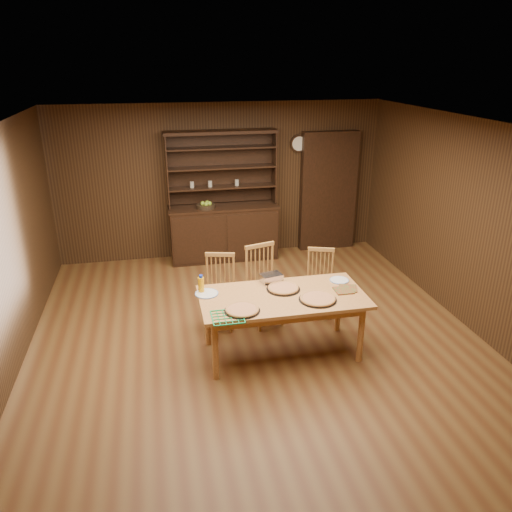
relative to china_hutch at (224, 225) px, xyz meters
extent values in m
plane|color=brown|center=(0.00, -2.75, -0.60)|extent=(6.00, 6.00, 0.00)
plane|color=silver|center=(0.00, -2.75, 2.00)|extent=(6.00, 6.00, 0.00)
plane|color=#3C2713|center=(0.00, 0.25, 0.70)|extent=(5.50, 0.00, 5.50)
plane|color=#3C2713|center=(0.00, -5.75, 0.70)|extent=(5.50, 0.00, 5.50)
plane|color=#3C2713|center=(-2.75, -2.75, 0.70)|extent=(0.00, 6.00, 6.00)
plane|color=#3C2713|center=(2.75, -2.75, 0.70)|extent=(0.00, 6.00, 6.00)
cube|color=black|center=(0.00, -0.01, -0.15)|extent=(1.80, 0.50, 0.90)
cube|color=black|center=(0.00, -0.01, 0.32)|extent=(1.84, 0.52, 0.04)
cube|color=black|center=(0.00, 0.22, 0.95)|extent=(1.80, 0.02, 1.20)
cube|color=black|center=(-0.89, 0.07, 0.95)|extent=(0.02, 0.32, 1.20)
cube|color=black|center=(0.89, 0.07, 0.95)|extent=(0.02, 0.32, 1.20)
cube|color=black|center=(0.00, 0.07, 1.55)|extent=(1.84, 0.34, 0.05)
cylinder|color=#9E9985|center=(-0.50, 0.07, 0.72)|extent=(0.07, 0.07, 0.10)
cylinder|color=#9E9985|center=(-0.20, 0.07, 0.72)|extent=(0.07, 0.07, 0.10)
cube|color=black|center=(1.90, 0.15, 0.45)|extent=(1.00, 0.18, 2.10)
cylinder|color=black|center=(1.35, 0.21, 1.30)|extent=(0.30, 0.04, 0.30)
cylinder|color=beige|center=(1.35, 0.18, 1.30)|extent=(0.24, 0.01, 0.24)
cube|color=#C78F45|center=(0.23, -3.11, 0.13)|extent=(1.89, 0.94, 0.04)
cylinder|color=#C78F45|center=(-0.61, -3.47, -0.24)|extent=(0.07, 0.07, 0.71)
cylinder|color=#C78F45|center=(-0.61, -2.75, -0.24)|extent=(0.07, 0.07, 0.71)
cylinder|color=#C78F45|center=(1.06, -3.47, -0.24)|extent=(0.07, 0.07, 0.71)
cylinder|color=#C78F45|center=(1.06, -2.75, -0.24)|extent=(0.07, 0.07, 0.71)
cube|color=#A06E37|center=(-0.40, -2.36, -0.19)|extent=(0.48, 0.46, 0.04)
cylinder|color=#A06E37|center=(-0.58, -2.46, -0.40)|extent=(0.03, 0.03, 0.39)
cylinder|color=#A06E37|center=(-0.51, -2.18, -0.40)|extent=(0.03, 0.03, 0.39)
cylinder|color=#A06E37|center=(-0.29, -2.53, -0.40)|extent=(0.03, 0.03, 0.39)
cylinder|color=#A06E37|center=(-0.22, -2.25, -0.40)|extent=(0.03, 0.03, 0.39)
cube|color=#A06E37|center=(-0.36, -2.20, 0.35)|extent=(0.38, 0.12, 0.05)
cube|color=#A06E37|center=(0.20, -2.38, -0.15)|extent=(0.53, 0.51, 0.04)
cylinder|color=#A06E37|center=(0.08, -2.58, -0.38)|extent=(0.04, 0.04, 0.43)
cylinder|color=#A06E37|center=(-0.01, -2.28, -0.38)|extent=(0.04, 0.04, 0.43)
cylinder|color=#A06E37|center=(0.40, -2.49, -0.38)|extent=(0.04, 0.04, 0.43)
cylinder|color=#A06E37|center=(0.31, -2.19, -0.38)|extent=(0.04, 0.04, 0.43)
cube|color=#A06E37|center=(0.15, -2.21, 0.44)|extent=(0.41, 0.14, 0.05)
cube|color=#A06E37|center=(0.95, -2.30, -0.21)|extent=(0.47, 0.46, 0.04)
cylinder|color=#A06E37|center=(0.77, -2.38, -0.41)|extent=(0.03, 0.03, 0.36)
cylinder|color=#A06E37|center=(0.86, -2.13, -0.41)|extent=(0.03, 0.03, 0.36)
cylinder|color=#A06E37|center=(1.04, -2.47, -0.41)|extent=(0.03, 0.03, 0.36)
cylinder|color=#A06E37|center=(1.13, -2.22, -0.41)|extent=(0.03, 0.03, 0.36)
cube|color=#A06E37|center=(1.00, -2.16, 0.30)|extent=(0.35, 0.15, 0.05)
cylinder|color=black|center=(-0.29, -3.38, 0.16)|extent=(0.38, 0.38, 0.01)
cylinder|color=tan|center=(-0.29, -3.38, 0.17)|extent=(0.35, 0.35, 0.02)
torus|color=#BA7E42|center=(-0.29, -3.38, 0.17)|extent=(0.36, 0.36, 0.03)
cylinder|color=black|center=(0.58, -3.29, 0.16)|extent=(0.42, 0.42, 0.01)
cylinder|color=tan|center=(0.58, -3.29, 0.17)|extent=(0.39, 0.39, 0.02)
torus|color=#BA7E42|center=(0.58, -3.29, 0.17)|extent=(0.40, 0.40, 0.03)
cylinder|color=black|center=(0.27, -2.95, 0.16)|extent=(0.39, 0.39, 0.01)
cylinder|color=tan|center=(0.27, -2.95, 0.17)|extent=(0.35, 0.35, 0.02)
torus|color=#BA7E42|center=(0.27, -2.95, 0.17)|extent=(0.36, 0.36, 0.03)
cylinder|color=silver|center=(-0.62, -2.90, 0.16)|extent=(0.27, 0.27, 0.01)
torus|color=#375EA6|center=(-0.62, -2.90, 0.16)|extent=(0.27, 0.27, 0.01)
cylinder|color=silver|center=(1.00, -2.86, 0.16)|extent=(0.23, 0.23, 0.01)
torus|color=#375EA6|center=(1.00, -2.86, 0.16)|extent=(0.24, 0.24, 0.01)
cube|color=white|center=(0.18, -2.71, 0.20)|extent=(0.28, 0.23, 0.10)
cylinder|color=#F9AD0D|center=(-0.67, -2.84, 0.25)|extent=(0.07, 0.07, 0.19)
cylinder|color=#122A97|center=(-0.67, -2.84, 0.36)|extent=(0.04, 0.04, 0.03)
cube|color=#A61214|center=(0.95, -3.14, 0.16)|extent=(0.21, 0.21, 0.02)
cube|color=#A61214|center=(1.02, -3.09, 0.16)|extent=(0.25, 0.25, 0.02)
cylinder|color=black|center=(-0.30, -0.06, 0.37)|extent=(0.31, 0.31, 0.06)
sphere|color=#8AAF2E|center=(-0.35, -0.06, 0.42)|extent=(0.08, 0.08, 0.08)
sphere|color=#8AAF2E|center=(-0.27, -0.03, 0.42)|extent=(0.08, 0.08, 0.08)
sphere|color=#8AAF2E|center=(-0.30, -0.11, 0.42)|extent=(0.08, 0.08, 0.08)
sphere|color=#8AAF2E|center=(-0.24, -0.08, 0.42)|extent=(0.08, 0.08, 0.08)
camera|label=1|loc=(-1.11, -8.03, 2.69)|focal=35.00mm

